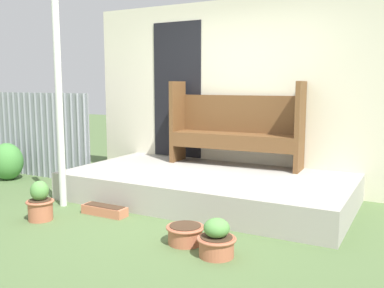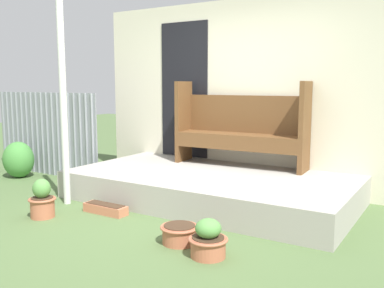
# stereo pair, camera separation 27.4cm
# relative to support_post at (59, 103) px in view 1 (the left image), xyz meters

# --- Properties ---
(ground_plane) EXTENTS (24.00, 24.00, 0.00)m
(ground_plane) POSITION_rel_support_post_xyz_m (1.43, 0.14, -1.23)
(ground_plane) COLOR #516B3D
(porch_slab) EXTENTS (3.47, 1.80, 0.34)m
(porch_slab) POSITION_rel_support_post_xyz_m (1.41, 1.04, -1.06)
(porch_slab) COLOR #A8A399
(porch_slab) RESTS_ON ground_plane
(house_wall) EXTENTS (4.67, 0.08, 2.60)m
(house_wall) POSITION_rel_support_post_xyz_m (1.37, 1.97, 0.07)
(house_wall) COLOR beige
(house_wall) RESTS_ON ground_plane
(fence_corrugated) EXTENTS (2.23, 0.05, 1.31)m
(fence_corrugated) POSITION_rel_support_post_xyz_m (-1.62, 1.04, -0.57)
(fence_corrugated) COLOR gray
(fence_corrugated) RESTS_ON ground_plane
(support_post) EXTENTS (0.08, 0.08, 2.46)m
(support_post) POSITION_rel_support_post_xyz_m (0.00, 0.00, 0.00)
(support_post) COLOR silver
(support_post) RESTS_ON ground_plane
(bench) EXTENTS (1.82, 0.48, 1.14)m
(bench) POSITION_rel_support_post_xyz_m (1.50, 1.72, -0.33)
(bench) COLOR brown
(bench) RESTS_ON porch_slab
(flower_pot_left) EXTENTS (0.30, 0.30, 0.43)m
(flower_pot_left) POSITION_rel_support_post_xyz_m (0.19, -0.52, -1.04)
(flower_pot_left) COLOR #B76647
(flower_pot_left) RESTS_ON ground_plane
(flower_pot_middle) EXTENTS (0.36, 0.36, 0.17)m
(flower_pot_middle) POSITION_rel_support_post_xyz_m (1.89, -0.38, -1.13)
(flower_pot_middle) COLOR #B76647
(flower_pot_middle) RESTS_ON ground_plane
(flower_pot_right) EXTENTS (0.34, 0.34, 0.33)m
(flower_pot_right) POSITION_rel_support_post_xyz_m (2.26, -0.51, -1.09)
(flower_pot_right) COLOR #B76647
(flower_pot_right) RESTS_ON ground_plane
(planter_box_rect) EXTENTS (0.54, 0.17, 0.11)m
(planter_box_rect) POSITION_rel_support_post_xyz_m (0.68, -0.05, -1.18)
(planter_box_rect) COLOR #C67251
(planter_box_rect) RESTS_ON ground_plane
(shrub_by_fence) EXTENTS (0.50, 0.45, 0.56)m
(shrub_by_fence) POSITION_rel_support_post_xyz_m (-1.78, 0.64, -0.95)
(shrub_by_fence) COLOR #478C3D
(shrub_by_fence) RESTS_ON ground_plane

